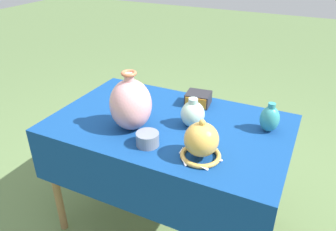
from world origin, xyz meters
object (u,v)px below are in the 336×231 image
at_px(mosaic_tile_box, 198,99).
at_px(jar_round_celadon, 193,114).
at_px(vase_tall_bulbous, 131,104).
at_px(pot_squat_slate, 148,139).
at_px(jar_round_teal, 270,119).
at_px(vase_dome_bell, 201,142).

bearing_deg(mosaic_tile_box, jar_round_celadon, -82.06).
height_order(vase_tall_bulbous, pot_squat_slate, vase_tall_bulbous).
bearing_deg(mosaic_tile_box, jar_round_teal, -22.38).
height_order(vase_dome_bell, mosaic_tile_box, vase_dome_bell).
distance_m(vase_dome_bell, mosaic_tile_box, 0.54).
distance_m(mosaic_tile_box, jar_round_teal, 0.45).
xyz_separation_m(jar_round_teal, pot_squat_slate, (-0.49, -0.39, -0.04)).
height_order(vase_tall_bulbous, vase_dome_bell, vase_tall_bulbous).
bearing_deg(vase_tall_bulbous, pot_squat_slate, -34.11).
relative_size(mosaic_tile_box, jar_round_teal, 0.97).
bearing_deg(mosaic_tile_box, vase_tall_bulbous, -124.28).
distance_m(vase_dome_bell, jar_round_celadon, 0.29).
xyz_separation_m(vase_tall_bulbous, mosaic_tile_box, (0.21, 0.40, -0.10)).
bearing_deg(vase_dome_bell, vase_tall_bulbous, 167.64).
xyz_separation_m(mosaic_tile_box, jar_round_celadon, (0.06, -0.25, 0.03)).
relative_size(vase_dome_bell, mosaic_tile_box, 1.31).
bearing_deg(pot_squat_slate, vase_tall_bulbous, 145.89).
bearing_deg(jar_round_teal, mosaic_tile_box, 164.16).
height_order(jar_round_teal, jar_round_celadon, same).
relative_size(jar_round_teal, jar_round_celadon, 0.99).
height_order(vase_tall_bulbous, jar_round_teal, vase_tall_bulbous).
height_order(vase_dome_bell, jar_round_teal, vase_dome_bell).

